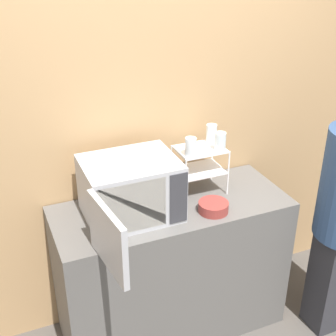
# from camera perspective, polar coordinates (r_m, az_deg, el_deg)

# --- Properties ---
(wall_back) EXTENTS (8.00, 0.06, 2.60)m
(wall_back) POSITION_cam_1_polar(r_m,az_deg,el_deg) (2.87, -2.08, 4.84)
(wall_back) COLOR tan
(wall_back) RESTS_ON ground_plane
(counter) EXTENTS (1.41, 0.57, 0.93)m
(counter) POSITION_cam_1_polar(r_m,az_deg,el_deg) (3.04, 0.45, -12.08)
(counter) COLOR #595654
(counter) RESTS_ON ground_plane
(microwave) EXTENTS (0.55, 0.81, 0.34)m
(microwave) POSITION_cam_1_polar(r_m,az_deg,el_deg) (2.58, -4.70, -2.78)
(microwave) COLOR #ADADB2
(microwave) RESTS_ON counter
(dish_rack) EXTENTS (0.29, 0.22, 0.29)m
(dish_rack) POSITION_cam_1_polar(r_m,az_deg,el_deg) (2.83, 3.90, 0.92)
(dish_rack) COLOR white
(dish_rack) RESTS_ON counter
(glass_front_left) EXTENTS (0.06, 0.06, 0.11)m
(glass_front_left) POSITION_cam_1_polar(r_m,az_deg,el_deg) (2.67, 2.78, 2.59)
(glass_front_left) COLOR silver
(glass_front_left) RESTS_ON dish_rack
(glass_back_right) EXTENTS (0.06, 0.06, 0.11)m
(glass_back_right) POSITION_cam_1_polar(r_m,az_deg,el_deg) (2.86, 5.32, 4.24)
(glass_back_right) COLOR silver
(glass_back_right) RESTS_ON dish_rack
(glass_front_right) EXTENTS (0.06, 0.06, 0.11)m
(glass_front_right) POSITION_cam_1_polar(r_m,az_deg,el_deg) (2.76, 6.40, 3.24)
(glass_front_right) COLOR silver
(glass_front_right) RESTS_ON dish_rack
(bowl) EXTENTS (0.17, 0.17, 0.06)m
(bowl) POSITION_cam_1_polar(r_m,az_deg,el_deg) (2.71, 5.55, -4.77)
(bowl) COLOR maroon
(bowl) RESTS_ON counter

